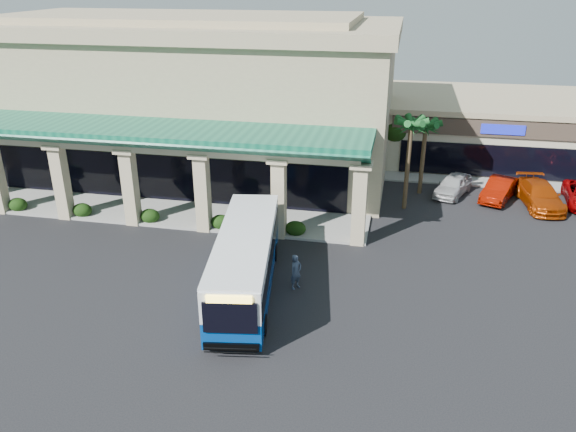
% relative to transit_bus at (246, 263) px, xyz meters
% --- Properties ---
extents(ground, '(110.00, 110.00, 0.00)m').
position_rel_transit_bus_xyz_m(ground, '(-1.26, 1.00, -1.49)').
color(ground, black).
extents(main_building, '(30.80, 14.80, 11.35)m').
position_rel_transit_bus_xyz_m(main_building, '(-9.26, 17.00, 4.18)').
color(main_building, tan).
rests_on(main_building, ground).
extents(arcade, '(30.00, 6.20, 5.70)m').
position_rel_transit_bus_xyz_m(arcade, '(-9.26, 7.80, 1.36)').
color(arcade, '#0E5841').
rests_on(arcade, ground).
extents(strip_mall, '(22.50, 12.50, 4.90)m').
position_rel_transit_bus_xyz_m(strip_mall, '(16.74, 25.00, 0.96)').
color(strip_mall, beige).
rests_on(strip_mall, ground).
extents(palm_0, '(2.40, 2.40, 6.60)m').
position_rel_transit_bus_xyz_m(palm_0, '(7.24, 12.00, 1.81)').
color(palm_0, '#13471A').
rests_on(palm_0, ground).
extents(palm_1, '(2.40, 2.40, 5.80)m').
position_rel_transit_bus_xyz_m(palm_1, '(8.24, 15.00, 1.41)').
color(palm_1, '#13471A').
rests_on(palm_1, ground).
extents(broadleaf_tree, '(2.60, 2.60, 4.81)m').
position_rel_transit_bus_xyz_m(broadleaf_tree, '(6.24, 20.00, 0.91)').
color(broadleaf_tree, black).
rests_on(broadleaf_tree, ground).
extents(transit_bus, '(4.12, 10.95, 2.99)m').
position_rel_transit_bus_xyz_m(transit_bus, '(0.00, 0.00, 0.00)').
color(transit_bus, '#033990').
rests_on(transit_bus, ground).
extents(pedestrian, '(0.72, 0.76, 1.75)m').
position_rel_transit_bus_xyz_m(pedestrian, '(2.27, 0.72, -0.62)').
color(pedestrian, '#394559').
rests_on(pedestrian, ground).
extents(car_silver, '(3.11, 4.44, 1.40)m').
position_rel_transit_bus_xyz_m(car_silver, '(10.43, 15.09, -0.79)').
color(car_silver, silver).
rests_on(car_silver, ground).
extents(car_white, '(3.06, 4.62, 1.44)m').
position_rel_transit_bus_xyz_m(car_white, '(13.40, 14.82, -0.77)').
color(car_white, '#891102').
rests_on(car_white, ground).
extents(car_red, '(2.72, 5.45, 1.52)m').
position_rel_transit_bus_xyz_m(car_red, '(15.81, 14.12, -0.73)').
color(car_red, '#AD3C07').
rests_on(car_red, ground).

